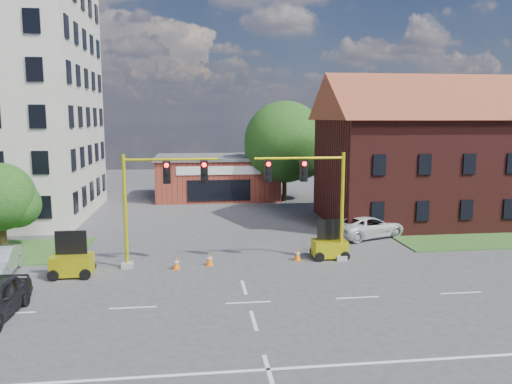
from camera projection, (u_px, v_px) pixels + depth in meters
ground at (248, 302)px, 22.06m from camera, size 120.00×120.00×0.00m
grass_verge_ne at (503, 241)px, 33.07m from camera, size 14.00×4.00×0.08m
lane_markings at (257, 331)px, 19.12m from camera, size 60.00×36.00×0.01m
brick_shop at (217, 177)px, 51.18m from camera, size 12.40×8.40×4.30m
townhouse_row at (454, 146)px, 39.08m from camera, size 21.00×11.00×11.50m
tree_large at (289, 144)px, 48.67m from camera, size 8.36×7.96×9.79m
tree_nw_front at (4, 199)px, 30.31m from camera, size 4.34×4.14×5.44m
signal_mast_west at (156, 196)px, 26.85m from camera, size 5.30×0.60×6.20m
signal_mast_east at (314, 193)px, 27.90m from camera, size 5.30×0.60×6.20m
trailer_west at (72, 263)px, 25.66m from camera, size 2.02×1.35×2.29m
trailer_east at (330, 247)px, 29.01m from camera, size 1.93×1.29×2.19m
cone_a at (210, 259)px, 27.58m from camera, size 0.40×0.40×0.70m
cone_b at (176, 263)px, 26.87m from camera, size 0.40×0.40×0.70m
cone_c at (297, 255)px, 28.55m from camera, size 0.40×0.40×0.70m
cone_d at (319, 243)px, 31.12m from camera, size 0.40×0.40×0.70m
pickup_white at (368, 226)px, 34.18m from camera, size 5.87×4.25×1.48m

